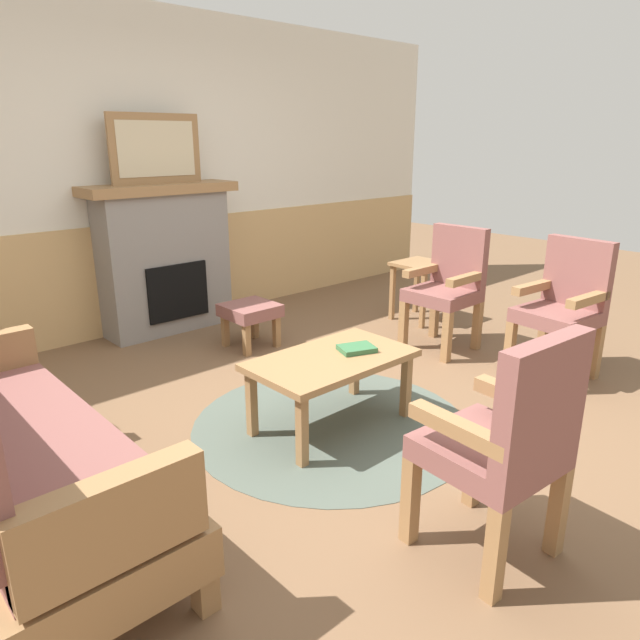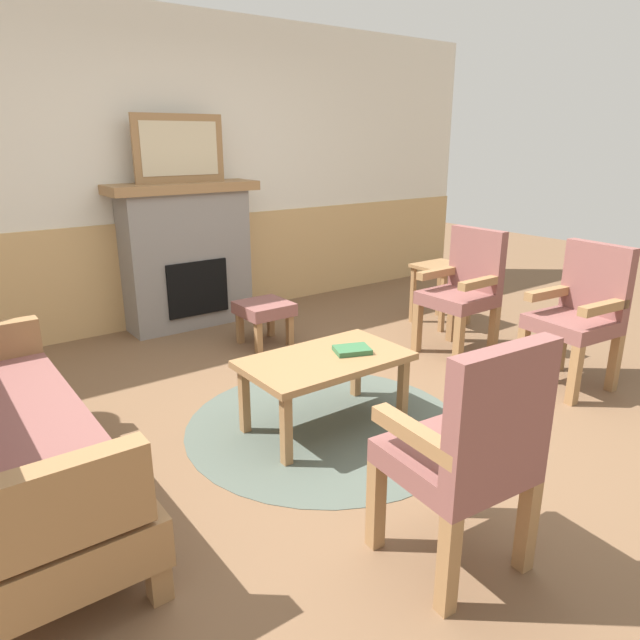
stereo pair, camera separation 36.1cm
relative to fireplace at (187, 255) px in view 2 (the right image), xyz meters
The scene contains 13 objects.
ground_plane 2.44m from the fireplace, 90.00° to the right, with size 14.00×14.00×0.00m, color brown.
wall_back 0.70m from the fireplace, 90.00° to the left, with size 7.20×0.14×2.70m.
fireplace is the anchor object (origin of this frame).
framed_picture 0.91m from the fireplace, 90.00° to the left, with size 0.80×0.04×0.56m.
couch 2.86m from the fireplace, 130.36° to the right, with size 0.70×1.80×0.98m.
coffee_table 2.32m from the fireplace, 94.63° to the right, with size 0.96×0.56×0.44m.
round_rug 2.40m from the fireplace, 94.63° to the right, with size 1.66×1.66×0.01m, color #4C564C.
book_on_table 2.34m from the fireplace, 90.37° to the right, with size 0.20×0.15×0.03m, color #33663D.
footstool 0.98m from the fireplace, 72.79° to the right, with size 0.40×0.40×0.36m.
armchair_near_fireplace 3.24m from the fireplace, 61.05° to the right, with size 0.52×0.52×0.98m.
armchair_by_window_left 2.42m from the fireplace, 53.38° to the right, with size 0.49×0.49×0.98m.
armchair_front_left 3.60m from the fireplace, 97.47° to the right, with size 0.52×0.52×0.98m.
side_table 2.31m from the fireplace, 35.50° to the right, with size 0.44×0.44×0.55m.
Camera 2 is at (-2.05, -2.42, 1.64)m, focal length 32.20 mm.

